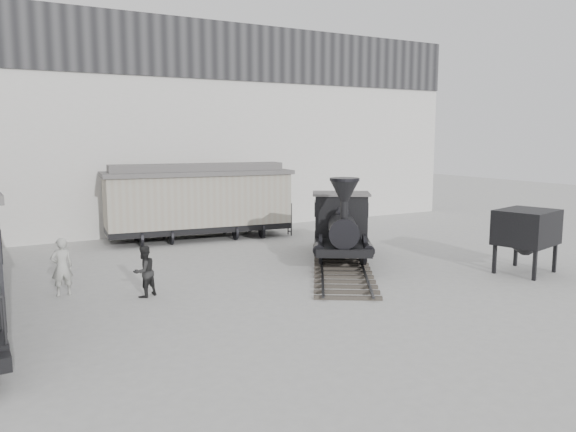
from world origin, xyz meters
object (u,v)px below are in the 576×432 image
locomotive (341,230)px  coal_hopper (526,232)px  boxcar (199,200)px  visitor_a (62,267)px  visitor_b (144,271)px

locomotive → coal_hopper: size_ratio=3.72×
locomotive → boxcar: boxcar is taller
boxcar → visitor_a: (-7.28, -7.40, -1.02)m
boxcar → visitor_b: 10.20m
locomotive → boxcar: size_ratio=1.01×
boxcar → coal_hopper: bearing=-50.6°
coal_hopper → locomotive: bearing=120.2°
visitor_a → boxcar: bearing=-141.5°
locomotive → visitor_b: locomotive is taller
visitor_a → coal_hopper: size_ratio=0.74×
coal_hopper → boxcar: bearing=108.3°
locomotive → visitor_a: bearing=-149.0°
locomotive → visitor_a: (-10.51, 0.20, -0.34)m
locomotive → visitor_a: size_ratio=5.05×
boxcar → coal_hopper: (8.09, -12.51, -0.41)m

